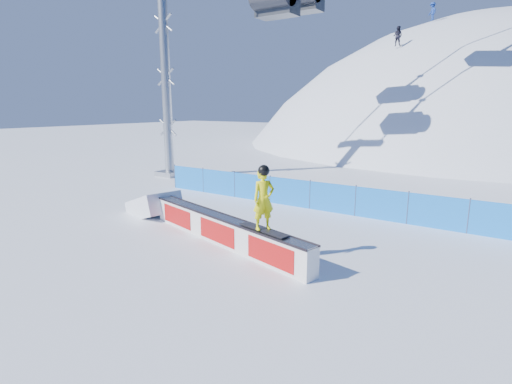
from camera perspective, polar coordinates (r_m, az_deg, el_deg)
The scene contains 7 objects.
ground at distance 12.08m, azimuth 10.78°, elevation -8.83°, with size 160.00×160.00×0.00m, color white.
snow_hill at distance 57.11m, azimuth 27.63°, elevation -12.27°, with size 64.00×64.00×64.00m.
safety_fence at distance 15.97m, azimuth 17.37°, elevation -1.73°, with size 22.05×0.05×1.30m.
rail_box at distance 12.71m, azimuth -4.75°, elevation -5.46°, with size 7.39×2.42×0.90m.
snow_ramp at distance 16.70m, azimuth -14.31°, elevation -3.07°, with size 2.19×1.46×0.82m, color white, non-canonical shape.
snowboarder at distance 10.91m, azimuth 1.10°, elevation -0.96°, with size 1.78×0.76×1.84m.
distant_skiers at distance 41.48m, azimuth 32.29°, elevation 19.92°, with size 21.08×7.52×6.38m.
Camera 1 is at (4.39, -10.40, 4.28)m, focal length 28.00 mm.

